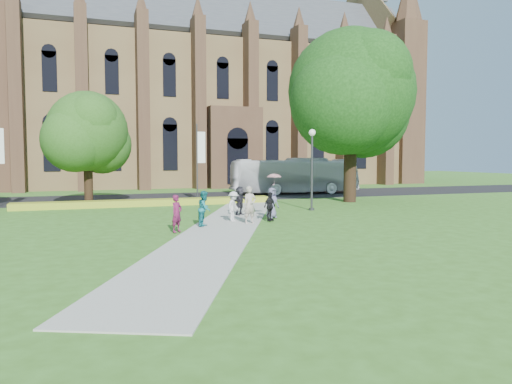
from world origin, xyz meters
name	(u,v)px	position (x,y,z in m)	size (l,w,h in m)	color
ground	(231,230)	(0.00, 0.00, 0.00)	(160.00, 160.00, 0.00)	#365F1C
road	(161,198)	(0.00, 20.00, 0.01)	(160.00, 10.00, 0.02)	black
footpath	(225,227)	(0.00, 1.00, 0.02)	(3.20, 30.00, 0.04)	#B2B2A8
flower_hedge	(149,203)	(-2.00, 13.20, 0.23)	(18.00, 1.40, 0.45)	gold
cathedral	(213,82)	(10.00, 39.73, 12.98)	(52.60, 18.25, 28.00)	brown
streetlamp	(312,159)	(7.50, 6.50, 3.30)	(0.44, 0.44, 5.24)	#38383D
large_tree	(351,92)	(13.00, 11.00, 8.37)	(9.60, 9.60, 13.20)	#332114
street_tree_1	(87,132)	(-6.00, 14.50, 5.22)	(5.60, 5.60, 8.05)	#332114
banner_pole_0	(199,158)	(2.11, 15.20, 3.39)	(0.70, 0.10, 6.00)	#38383D
tour_coach	(295,176)	(12.53, 20.16, 1.70)	(2.82, 12.05, 3.36)	white
pedestrian_0	(177,213)	(-2.60, -0.10, 0.89)	(0.62, 0.41, 1.70)	#5E153A
pedestrian_1	(205,209)	(-0.94, 1.32, 0.92)	(0.85, 0.66, 1.75)	#166971
pedestrian_2	(233,206)	(0.98, 2.66, 0.84)	(1.03, 0.59, 1.59)	silver
pedestrian_3	(270,206)	(2.86, 2.18, 0.81)	(0.91, 0.38, 1.55)	black
pedestrian_4	(272,203)	(3.45, 3.34, 0.89)	(0.83, 0.54, 1.70)	slate
pedestrian_5	(240,201)	(2.21, 5.33, 0.89)	(1.58, 0.50, 1.70)	#232228
pedestrian_6	(250,205)	(1.52, 1.60, 1.00)	(0.70, 0.46, 1.91)	#A9988D
parasol	(274,181)	(3.63, 3.44, 2.09)	(0.79, 0.79, 0.69)	#EDA7A8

